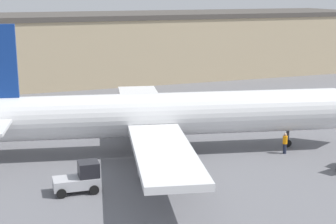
# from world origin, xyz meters

# --- Properties ---
(ground_plane) EXTENTS (400.00, 400.00, 0.00)m
(ground_plane) POSITION_xyz_m (0.00, 0.00, 0.00)
(ground_plane) COLOR slate
(terminal_building) EXTENTS (88.63, 17.33, 10.24)m
(terminal_building) POSITION_xyz_m (2.78, 39.00, 5.13)
(terminal_building) COLOR tan
(terminal_building) RESTS_ON ground_plane
(airplane) EXTENTS (37.24, 31.21, 11.22)m
(airplane) POSITION_xyz_m (-0.93, 0.19, 3.34)
(airplane) COLOR silver
(airplane) RESTS_ON ground_plane
(ground_crew_worker) EXTENTS (0.41, 0.41, 1.84)m
(ground_crew_worker) POSITION_xyz_m (9.36, -3.86, 0.98)
(ground_crew_worker) COLOR #1E2338
(ground_crew_worker) RESTS_ON ground_plane
(baggage_tug) EXTENTS (3.27, 2.02, 2.15)m
(baggage_tug) POSITION_xyz_m (-8.88, -6.40, 0.98)
(baggage_tug) COLOR #B2B2B7
(baggage_tug) RESTS_ON ground_plane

